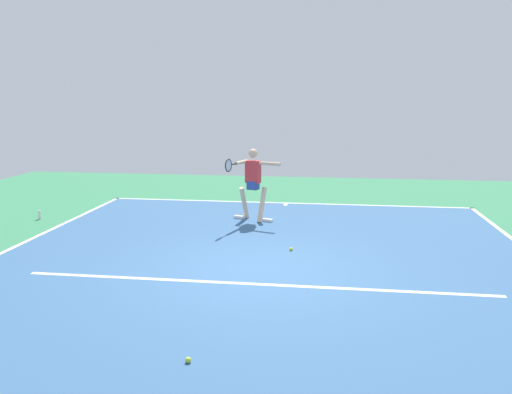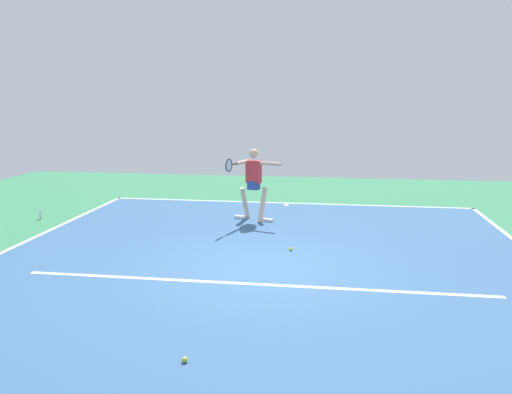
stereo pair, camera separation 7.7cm
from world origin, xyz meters
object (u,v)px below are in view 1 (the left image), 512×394
Objects in this scene: tennis_ball_near_service_line at (188,360)px; tennis_player at (253,180)px; tennis_ball_by_baseline at (291,249)px; water_bottle at (39,215)px.

tennis_player is at bearing -87.82° from tennis_ball_near_service_line.
tennis_ball_by_baseline is (-0.82, -4.32, 0.00)m from tennis_ball_near_service_line.
tennis_ball_near_service_line is 4.40m from tennis_ball_by_baseline.
tennis_ball_near_service_line and tennis_ball_by_baseline have the same top height.
water_bottle is at bearing -15.82° from tennis_ball_by_baseline.
tennis_ball_near_service_line is (-0.25, 6.63, -0.93)m from tennis_player.
tennis_ball_by_baseline is (-1.07, 2.31, -0.93)m from tennis_player.
tennis_ball_by_baseline is at bearing 132.72° from tennis_player.
tennis_player is 25.96× the size of tennis_ball_near_service_line.
tennis_ball_near_service_line is at bearing 110.02° from tennis_player.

